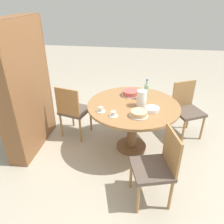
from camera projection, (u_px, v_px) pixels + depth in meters
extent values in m
plane|color=#B2A893|center=(131.00, 147.00, 3.44)|extent=(14.00, 14.00, 0.00)
cylinder|color=brown|center=(131.00, 146.00, 3.44)|extent=(0.46, 0.46, 0.03)
cylinder|color=brown|center=(132.00, 127.00, 3.26)|extent=(0.15, 0.15, 0.68)
cylinder|color=#9E7042|center=(133.00, 105.00, 3.09)|extent=(1.31, 1.31, 0.04)
cylinder|color=#A87A47|center=(183.00, 132.00, 3.42)|extent=(0.03, 0.03, 0.42)
cylinder|color=#A87A47|center=(202.00, 128.00, 3.52)|extent=(0.03, 0.03, 0.42)
cylinder|color=#A87A47|center=(171.00, 121.00, 3.72)|extent=(0.03, 0.03, 0.42)
cylinder|color=#A87A47|center=(188.00, 117.00, 3.82)|extent=(0.03, 0.03, 0.42)
cube|color=brown|center=(188.00, 112.00, 3.51)|extent=(0.57, 0.57, 0.04)
cube|color=#A87A47|center=(183.00, 94.00, 3.56)|extent=(0.21, 0.37, 0.43)
cylinder|color=#A87A47|center=(91.00, 120.00, 3.76)|extent=(0.03, 0.03, 0.42)
cylinder|color=#A87A47|center=(73.00, 116.00, 3.88)|extent=(0.03, 0.03, 0.42)
cylinder|color=#A87A47|center=(80.00, 130.00, 3.47)|extent=(0.03, 0.03, 0.42)
cylinder|color=#A87A47|center=(61.00, 126.00, 3.59)|extent=(0.03, 0.03, 0.42)
cube|color=brown|center=(75.00, 110.00, 3.56)|extent=(0.51, 0.51, 0.04)
cube|color=#A87A47|center=(67.00, 102.00, 3.29)|extent=(0.12, 0.39, 0.43)
cylinder|color=#A87A47|center=(131.00, 174.00, 2.63)|extent=(0.03, 0.03, 0.42)
cylinder|color=#A87A47|center=(138.00, 199.00, 2.31)|extent=(0.03, 0.03, 0.42)
cylinder|color=#A87A47|center=(160.00, 172.00, 2.67)|extent=(0.03, 0.03, 0.42)
cylinder|color=#A87A47|center=(171.00, 195.00, 2.35)|extent=(0.03, 0.03, 0.42)
cube|color=brown|center=(152.00, 169.00, 2.38)|extent=(0.52, 0.52, 0.04)
cube|color=#A87A47|center=(172.00, 150.00, 2.28)|extent=(0.39, 0.13, 0.43)
cube|color=brown|center=(41.00, 77.00, 3.53)|extent=(0.04, 0.28, 1.88)
cube|color=brown|center=(3.00, 106.00, 2.62)|extent=(0.04, 0.28, 1.88)
cube|color=brown|center=(33.00, 90.00, 3.05)|extent=(1.09, 0.02, 1.88)
cube|color=brown|center=(36.00, 142.00, 3.51)|extent=(1.01, 0.27, 0.04)
cube|color=brown|center=(29.00, 109.00, 3.22)|extent=(1.01, 0.27, 0.04)
cube|color=brown|center=(20.00, 67.00, 2.92)|extent=(1.01, 0.27, 0.04)
cube|color=brown|center=(10.00, 18.00, 2.63)|extent=(1.01, 0.27, 0.04)
cube|color=#703384|center=(42.00, 118.00, 3.65)|extent=(0.40, 0.21, 0.51)
cube|color=#28703D|center=(24.00, 141.00, 3.13)|extent=(0.40, 0.21, 0.46)
cube|color=gold|center=(35.00, 87.00, 3.34)|extent=(0.47, 0.21, 0.44)
cube|color=#234793|center=(16.00, 98.00, 2.84)|extent=(0.47, 0.21, 0.56)
cube|color=#28703D|center=(27.00, 42.00, 3.02)|extent=(0.47, 0.21, 0.53)
cube|color=#28703D|center=(4.00, 51.00, 2.55)|extent=(0.47, 0.21, 0.52)
cylinder|color=white|center=(142.00, 98.00, 2.99)|extent=(0.14, 0.14, 0.23)
cone|color=white|center=(142.00, 90.00, 2.93)|extent=(0.12, 0.12, 0.02)
sphere|color=white|center=(142.00, 89.00, 2.92)|extent=(0.02, 0.02, 0.02)
cylinder|color=#99C6A3|center=(146.00, 92.00, 3.17)|extent=(0.07, 0.07, 0.23)
cylinder|color=#99C6A3|center=(147.00, 82.00, 3.10)|extent=(0.03, 0.03, 0.07)
cylinder|color=#2D5184|center=(147.00, 80.00, 3.08)|extent=(0.03, 0.03, 0.01)
cylinder|color=silver|center=(130.00, 95.00, 3.35)|extent=(0.27, 0.27, 0.01)
cylinder|color=#C65651|center=(130.00, 93.00, 3.33)|extent=(0.24, 0.24, 0.07)
cylinder|color=silver|center=(139.00, 116.00, 2.79)|extent=(0.24, 0.24, 0.01)
cylinder|color=#DBB784|center=(139.00, 113.00, 2.77)|extent=(0.21, 0.21, 0.06)
cylinder|color=silver|center=(101.00, 111.00, 2.89)|extent=(0.12, 0.12, 0.01)
cylinder|color=silver|center=(101.00, 109.00, 2.88)|extent=(0.07, 0.07, 0.06)
cylinder|color=silver|center=(113.00, 116.00, 2.79)|extent=(0.12, 0.12, 0.01)
cylinder|color=silver|center=(113.00, 113.00, 2.78)|extent=(0.07, 0.07, 0.06)
cylinder|color=white|center=(152.00, 111.00, 2.91)|extent=(0.19, 0.19, 0.01)
cylinder|color=white|center=(152.00, 110.00, 2.91)|extent=(0.19, 0.19, 0.01)
cylinder|color=white|center=(152.00, 109.00, 2.90)|extent=(0.19, 0.19, 0.01)
cylinder|color=white|center=(152.00, 109.00, 2.90)|extent=(0.19, 0.19, 0.01)
cylinder|color=white|center=(152.00, 108.00, 2.89)|extent=(0.19, 0.19, 0.01)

